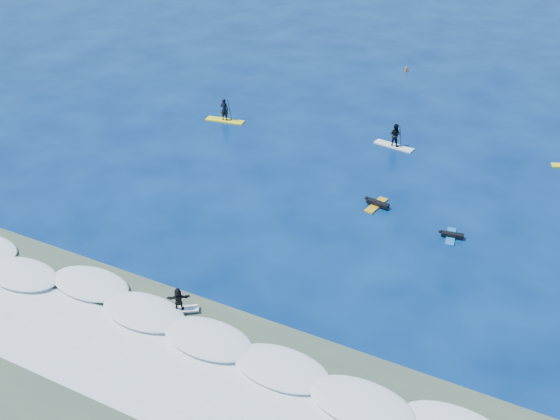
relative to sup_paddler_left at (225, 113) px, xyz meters
The scene contains 10 objects.
ground 17.58m from the sup_paddler_left, 47.19° to the right, with size 160.00×160.00×0.00m, color #041A4C.
shallow_water 29.43m from the sup_paddler_left, 66.06° to the right, with size 90.00×13.00×0.01m, color #3B5042.
breaking_wave 25.82m from the sup_paddler_left, 62.45° to the right, with size 40.00×6.00×0.30m, color white.
whitewater 28.52m from the sup_paddler_left, 65.24° to the right, with size 34.00×5.00×0.02m, color silver.
sup_paddler_left is the anchor object (origin of this frame).
sup_paddler_center 14.40m from the sup_paddler_left, ahead, with size 3.23×1.27×2.21m.
prone_paddler_near 17.64m from the sup_paddler_left, 24.61° to the right, with size 1.76×2.28×0.46m.
prone_paddler_far 23.06m from the sup_paddler_left, 22.46° to the right, with size 1.53×1.98×0.40m.
wave_surfer 24.32m from the sup_paddler_left, 64.47° to the right, with size 1.89×1.56×1.40m.
marker_buoy 21.38m from the sup_paddler_left, 61.95° to the left, with size 0.26×0.26×0.62m.
Camera 1 is at (14.14, -28.58, 21.45)m, focal length 40.00 mm.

